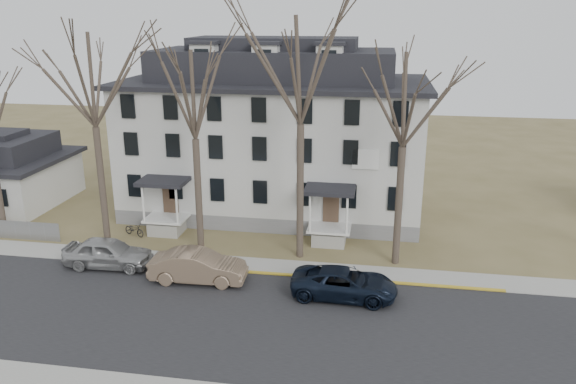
% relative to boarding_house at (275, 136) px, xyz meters
% --- Properties ---
extents(ground, '(120.00, 120.00, 0.00)m').
position_rel_boarding_house_xyz_m(ground, '(2.00, -17.95, -5.38)').
color(ground, olive).
rests_on(ground, ground).
extents(main_road, '(120.00, 10.00, 0.04)m').
position_rel_boarding_house_xyz_m(main_road, '(2.00, -15.95, -5.38)').
color(main_road, '#27272A').
rests_on(main_road, ground).
extents(far_sidewalk, '(120.00, 2.00, 0.08)m').
position_rel_boarding_house_xyz_m(far_sidewalk, '(2.00, -9.95, -5.38)').
color(far_sidewalk, '#A09F97').
rests_on(far_sidewalk, ground).
extents(yellow_curb, '(14.00, 0.25, 0.06)m').
position_rel_boarding_house_xyz_m(yellow_curb, '(7.00, -10.85, -5.38)').
color(yellow_curb, gold).
rests_on(yellow_curb, ground).
extents(boarding_house, '(20.80, 12.36, 12.05)m').
position_rel_boarding_house_xyz_m(boarding_house, '(0.00, 0.00, 0.00)').
color(boarding_house, slate).
rests_on(boarding_house, ground).
extents(small_house, '(8.70, 8.70, 5.00)m').
position_rel_boarding_house_xyz_m(small_house, '(-20.00, -1.96, -3.13)').
color(small_house, silver).
rests_on(small_house, ground).
extents(tree_far_left, '(8.40, 8.40, 13.72)m').
position_rel_boarding_house_xyz_m(tree_far_left, '(-9.00, -8.15, 4.96)').
color(tree_far_left, '#473B31').
rests_on(tree_far_left, ground).
extents(tree_mid_left, '(7.80, 7.80, 12.74)m').
position_rel_boarding_house_xyz_m(tree_mid_left, '(-3.00, -8.15, 4.22)').
color(tree_mid_left, '#473B31').
rests_on(tree_mid_left, ground).
extents(tree_center, '(9.00, 9.00, 14.70)m').
position_rel_boarding_house_xyz_m(tree_center, '(3.00, -8.15, 5.71)').
color(tree_center, '#473B31').
rests_on(tree_center, ground).
extents(tree_mid_right, '(7.80, 7.80, 12.74)m').
position_rel_boarding_house_xyz_m(tree_mid_right, '(8.50, -8.15, 4.22)').
color(tree_mid_right, '#473B31').
rests_on(tree_mid_right, ground).
extents(car_silver, '(4.96, 2.15, 1.67)m').
position_rel_boarding_house_xyz_m(car_silver, '(-7.31, -11.37, -4.55)').
color(car_silver, '#A1A1A1').
rests_on(car_silver, ground).
extents(car_tan, '(5.14, 1.97, 1.67)m').
position_rel_boarding_house_xyz_m(car_tan, '(-1.81, -12.25, -4.54)').
color(car_tan, '#7E6750').
rests_on(car_tan, ground).
extents(car_navy, '(5.32, 2.57, 1.46)m').
position_rel_boarding_house_xyz_m(car_navy, '(5.90, -12.71, -4.65)').
color(car_navy, black).
rests_on(car_navy, ground).
extents(bicycle_left, '(1.70, 1.15, 0.84)m').
position_rel_boarding_house_xyz_m(bicycle_left, '(-7.83, -6.82, -4.96)').
color(bicycle_left, black).
rests_on(bicycle_left, ground).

